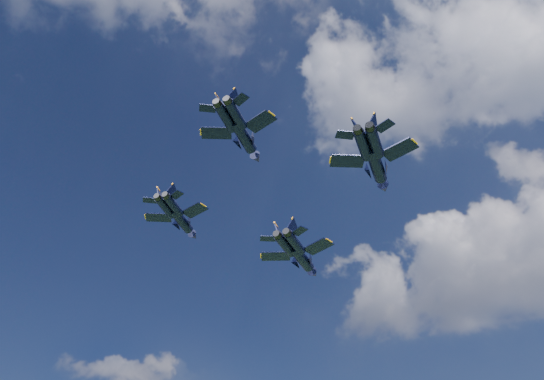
{
  "coord_description": "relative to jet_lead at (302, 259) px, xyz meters",
  "views": [
    {
      "loc": [
        50.46,
        -61.38,
        3.82
      ],
      "look_at": [
        6.35,
        3.08,
        62.99
      ],
      "focal_mm": 40.0,
      "sensor_mm": 36.0,
      "label": 1
    }
  ],
  "objects": [
    {
      "name": "jet_slot",
      "position": [
        9.33,
        -30.73,
        2.33
      ],
      "size": [
        11.46,
        15.36,
        3.62
      ],
      "rotation": [
        0.0,
        0.0,
        0.25
      ],
      "color": "black"
    },
    {
      "name": "jet_right",
      "position": [
        23.04,
        -15.49,
        0.89
      ],
      "size": [
        13.04,
        17.54,
        4.13
      ],
      "rotation": [
        0.0,
        0.0,
        0.26
      ],
      "color": "black"
    },
    {
      "name": "jet_left",
      "position": [
        -11.92,
        -20.09,
        1.66
      ],
      "size": [
        11.23,
        15.18,
        3.57
      ],
      "rotation": [
        0.0,
        0.0,
        0.28
      ],
      "color": "black"
    },
    {
      "name": "jet_lead",
      "position": [
        0.0,
        0.0,
        0.0
      ],
      "size": [
        13.98,
        18.43,
        4.35
      ],
      "rotation": [
        0.0,
        0.0,
        0.18
      ],
      "color": "black"
    }
  ]
}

